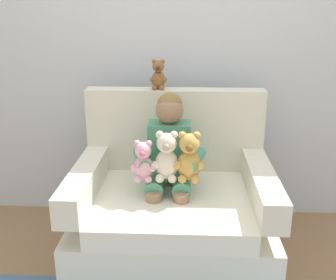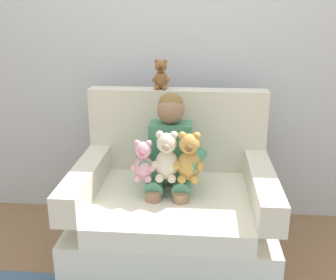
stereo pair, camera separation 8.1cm
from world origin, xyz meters
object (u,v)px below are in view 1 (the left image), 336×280
(seated_child, at_px, (169,155))
(plush_honey, at_px, (189,158))
(plush_brown_on_backrest, at_px, (158,75))
(armchair, at_px, (173,211))
(plush_cream, at_px, (167,157))
(plush_pink, at_px, (143,162))

(seated_child, distance_m, plush_honey, 0.19)
(plush_brown_on_backrest, bearing_deg, armchair, -78.94)
(armchair, relative_size, plush_cream, 3.98)
(plush_honey, distance_m, plush_pink, 0.26)
(plush_brown_on_backrest, bearing_deg, plush_honey, -72.20)
(plush_honey, bearing_deg, plush_cream, 178.61)
(plush_honey, height_order, plush_cream, same)
(armchair, bearing_deg, plush_brown_on_backrest, 107.35)
(seated_child, bearing_deg, plush_brown_on_backrest, 103.34)
(armchair, xyz_separation_m, seated_child, (-0.03, 0.03, 0.36))
(seated_child, distance_m, plush_pink, 0.21)
(seated_child, xyz_separation_m, plush_honey, (0.12, -0.14, 0.04))
(armchair, distance_m, plush_cream, 0.41)
(seated_child, relative_size, plush_brown_on_backrest, 4.19)
(seated_child, relative_size, plush_cream, 2.78)
(plush_pink, bearing_deg, plush_brown_on_backrest, 93.76)
(seated_child, relative_size, plush_honey, 2.78)
(armchair, distance_m, plush_honey, 0.42)
(plush_pink, bearing_deg, seated_child, 57.65)
(plush_pink, bearing_deg, armchair, 45.86)
(seated_child, height_order, plush_pink, seated_child)
(armchair, height_order, plush_honey, armchair)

